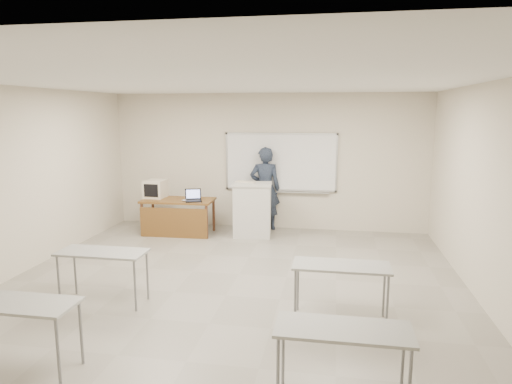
% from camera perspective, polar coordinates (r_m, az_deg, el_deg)
% --- Properties ---
extents(floor, '(7.00, 8.00, 0.01)m').
position_cam_1_polar(floor, '(6.71, -3.78, -12.84)').
color(floor, gray).
rests_on(floor, ground).
extents(whiteboard, '(2.48, 0.10, 1.31)m').
position_cam_1_polar(whiteboard, '(10.10, 3.10, 3.65)').
color(whiteboard, white).
rests_on(whiteboard, floor).
extents(student_desks, '(4.40, 2.20, 0.73)m').
position_cam_1_polar(student_desks, '(5.25, -7.40, -11.62)').
color(student_desks, gray).
rests_on(student_desks, floor).
extents(instructor_desk, '(1.51, 0.76, 0.75)m').
position_cam_1_polar(instructor_desk, '(9.82, -9.89, -2.14)').
color(instructor_desk, brown).
rests_on(instructor_desk, floor).
extents(podium, '(0.80, 0.58, 1.13)m').
position_cam_1_polar(podium, '(9.58, -0.47, -2.22)').
color(podium, '#BAB8B1').
rests_on(podium, floor).
extents(crt_monitor, '(0.42, 0.47, 0.40)m').
position_cam_1_polar(crt_monitor, '(10.16, -12.43, 0.39)').
color(crt_monitor, beige).
rests_on(crt_monitor, instructor_desk).
extents(laptop, '(0.33, 0.31, 0.25)m').
position_cam_1_polar(laptop, '(9.63, -7.72, -0.79)').
color(laptop, black).
rests_on(laptop, instructor_desk).
extents(mouse, '(0.12, 0.10, 0.04)m').
position_cam_1_polar(mouse, '(9.63, -8.98, -1.05)').
color(mouse, gray).
rests_on(mouse, instructor_desk).
extents(keyboard, '(0.44, 0.24, 0.02)m').
position_cam_1_polar(keyboard, '(9.58, -1.27, 1.28)').
color(keyboard, beige).
rests_on(keyboard, podium).
extents(presenter, '(0.72, 0.52, 1.84)m').
position_cam_1_polar(presenter, '(10.10, 1.14, 0.45)').
color(presenter, black).
rests_on(presenter, floor).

